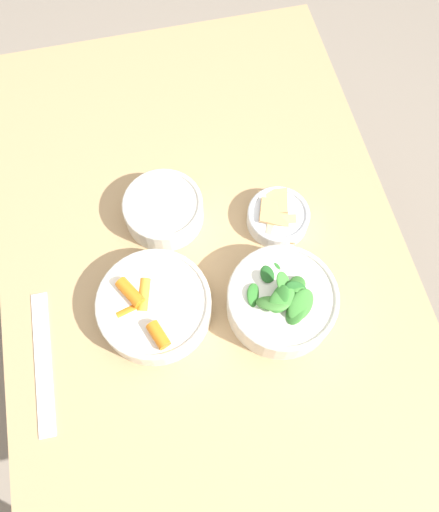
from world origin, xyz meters
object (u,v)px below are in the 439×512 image
at_px(bowl_carrots, 154,306).
at_px(bowl_cookies, 278,217).
at_px(bowl_beans_hotdog, 164,210).
at_px(ruler, 43,362).
at_px(bowl_greens, 281,301).

relative_size(bowl_carrots, bowl_cookies, 1.64).
bearing_deg(bowl_carrots, bowl_beans_hotdog, -15.13).
height_order(bowl_carrots, bowl_beans_hotdog, bowl_carrots).
height_order(bowl_carrots, ruler, bowl_carrots).
relative_size(bowl_carrots, ruler, 0.79).
xyz_separation_m(bowl_beans_hotdog, ruler, (-0.23, 0.26, -0.03)).
bearing_deg(bowl_cookies, ruler, 110.37).
bearing_deg(bowl_cookies, bowl_beans_hotdog, 74.26).
height_order(bowl_greens, ruler, bowl_greens).
bearing_deg(ruler, bowl_cookies, -69.63).
xyz_separation_m(bowl_carrots, bowl_cookies, (0.13, -0.26, -0.01)).
distance_m(bowl_carrots, bowl_greens, 0.22).
bearing_deg(bowl_cookies, bowl_greens, 165.78).
bearing_deg(bowl_beans_hotdog, ruler, 132.21).
relative_size(bowl_greens, bowl_cookies, 1.57).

